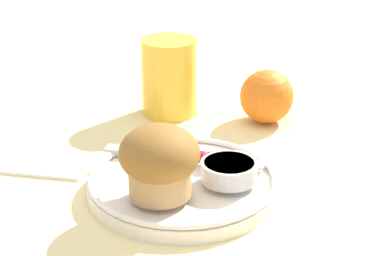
% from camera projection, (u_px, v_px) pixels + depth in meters
% --- Properties ---
extents(ground_plane, '(3.00, 3.00, 0.00)m').
position_uv_depth(ground_plane, '(196.00, 193.00, 0.66)').
color(ground_plane, beige).
extents(plate, '(0.20, 0.20, 0.02)m').
position_uv_depth(plate, '(182.00, 185.00, 0.66)').
color(plate, silver).
rests_on(plate, ground_plane).
extents(muffin, '(0.08, 0.08, 0.07)m').
position_uv_depth(muffin, '(159.00, 161.00, 0.60)').
color(muffin, tan).
rests_on(muffin, plate).
extents(cream_ramekin, '(0.06, 0.06, 0.02)m').
position_uv_depth(cream_ramekin, '(229.00, 169.00, 0.64)').
color(cream_ramekin, silver).
rests_on(cream_ramekin, plate).
extents(berry_pair, '(0.03, 0.01, 0.01)m').
position_uv_depth(berry_pair, '(205.00, 157.00, 0.68)').
color(berry_pair, '#B7192D').
rests_on(berry_pair, plate).
extents(butter_knife, '(0.18, 0.03, 0.00)m').
position_uv_depth(butter_knife, '(183.00, 157.00, 0.69)').
color(butter_knife, '#B7B7BC').
rests_on(butter_knife, plate).
extents(orange_fruit, '(0.07, 0.07, 0.07)m').
position_uv_depth(orange_fruit, '(267.00, 97.00, 0.82)').
color(orange_fruit, orange).
rests_on(orange_fruit, ground_plane).
extents(juice_glass, '(0.07, 0.07, 0.10)m').
position_uv_depth(juice_glass, '(169.00, 77.00, 0.84)').
color(juice_glass, gold).
rests_on(juice_glass, ground_plane).
extents(folded_napkin, '(0.11, 0.06, 0.01)m').
position_uv_depth(folded_napkin, '(42.00, 162.00, 0.72)').
color(folded_napkin, white).
rests_on(folded_napkin, ground_plane).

